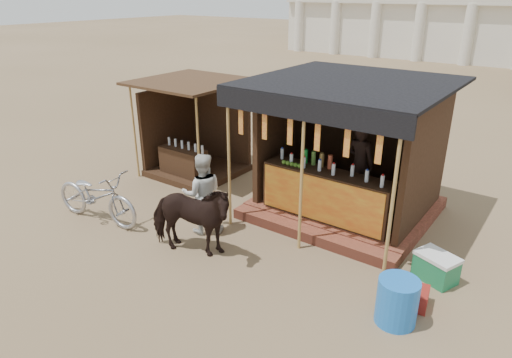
{
  "coord_description": "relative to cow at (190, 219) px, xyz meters",
  "views": [
    {
      "loc": [
        4.6,
        -4.73,
        4.35
      ],
      "look_at": [
        0.0,
        1.6,
        1.1
      ],
      "focal_mm": 32.0,
      "sensor_mm": 36.0,
      "label": 1
    }
  ],
  "objects": [
    {
      "name": "secondary_stall",
      "position": [
        -2.72,
        2.97,
        0.17
      ],
      "size": [
        2.4,
        2.4,
        2.38
      ],
      "color": "#362013",
      "rests_on": "ground"
    },
    {
      "name": "ground",
      "position": [
        0.45,
        -0.27,
        -0.68
      ],
      "size": [
        120.0,
        120.0,
        0.0
      ],
      "primitive_type": "plane",
      "color": "#846B4C",
      "rests_on": "ground"
    },
    {
      "name": "red_crate",
      "position": [
        3.67,
        0.88,
        -0.54
      ],
      "size": [
        0.47,
        0.47,
        0.29
      ],
      "primitive_type": "cube",
      "rotation": [
        0.0,
        0.0,
        0.18
      ],
      "color": "maroon",
      "rests_on": "ground"
    },
    {
      "name": "bystander",
      "position": [
        -0.37,
        0.74,
        0.11
      ],
      "size": [
        0.98,
        0.97,
        1.59
      ],
      "primitive_type": "imported",
      "rotation": [
        0.0,
        0.0,
        3.9
      ],
      "color": "silver",
      "rests_on": "ground"
    },
    {
      "name": "cow",
      "position": [
        0.0,
        0.0,
        0.0
      ],
      "size": [
        1.77,
        1.22,
        1.37
      ],
      "primitive_type": "imported",
      "rotation": [
        0.0,
        0.0,
        1.9
      ],
      "color": "black",
      "rests_on": "ground"
    },
    {
      "name": "motorbike",
      "position": [
        -2.39,
        -0.18,
        -0.14
      ],
      "size": [
        2.16,
        0.97,
        1.1
      ],
      "primitive_type": "imported",
      "rotation": [
        0.0,
        0.0,
        1.69
      ],
      "color": "#A1A2A9",
      "rests_on": "ground"
    },
    {
      "name": "cooler",
      "position": [
        3.74,
        1.73,
        -0.45
      ],
      "size": [
        0.76,
        0.64,
        0.46
      ],
      "color": "#1A7846",
      "rests_on": "ground"
    },
    {
      "name": "blue_barrel",
      "position": [
        3.58,
        0.36,
        -0.34
      ],
      "size": [
        0.58,
        0.58,
        0.69
      ],
      "primitive_type": "cylinder",
      "rotation": [
        0.0,
        0.0,
        -0.01
      ],
      "color": "blue",
      "rests_on": "ground"
    },
    {
      "name": "main_stall",
      "position": [
        1.46,
        3.09,
        0.34
      ],
      "size": [
        3.6,
        3.61,
        2.78
      ],
      "color": "brown",
      "rests_on": "ground"
    }
  ]
}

